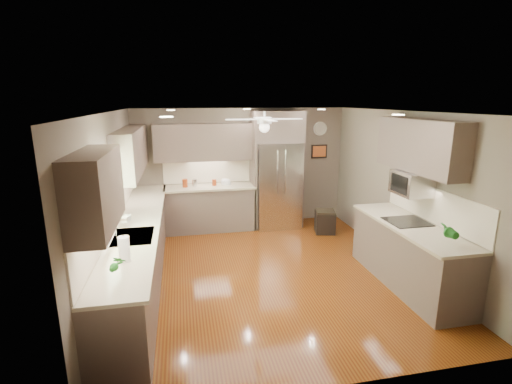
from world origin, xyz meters
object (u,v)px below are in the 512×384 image
object	(u,v)px
paper_towel	(124,249)
canister_d	(214,183)
canister_a	(185,183)
potted_plant_left	(117,264)
stool	(325,222)
refrigerator	(277,172)
canister_b	(195,183)
potted_plant_right	(449,231)
microwave	(412,183)
soap_bottle	(126,218)
bowl	(226,184)

from	to	relation	value
paper_towel	canister_d	bearing A→B (deg)	69.59
canister_a	potted_plant_left	world-z (taller)	potted_plant_left
stool	paper_towel	distance (m)	4.55
refrigerator	paper_towel	size ratio (longest dim) A/B	7.96
canister_a	canister_b	xyz separation A→B (m)	(0.19, 0.04, -0.01)
canister_d	refrigerator	size ratio (longest dim) A/B	0.05
potted_plant_right	paper_towel	bearing A→B (deg)	176.19
potted_plant_left	microwave	world-z (taller)	microwave
canister_a	stool	xyz separation A→B (m)	(2.78, -0.68, -0.78)
soap_bottle	paper_towel	distance (m)	1.28
soap_bottle	bowl	bearing A→B (deg)	53.12
canister_a	microwave	distance (m)	4.27
bowl	refrigerator	bearing A→B (deg)	-3.92
canister_a	bowl	distance (m)	0.84
canister_d	refrigerator	world-z (taller)	refrigerator
refrigerator	paper_towel	distance (m)	4.34
soap_bottle	canister_d	bearing A→B (deg)	57.17
refrigerator	microwave	distance (m)	3.03
canister_a	microwave	bearing A→B (deg)	-40.21
microwave	bowl	bearing A→B (deg)	130.83
stool	canister_a	bearing A→B (deg)	166.23
canister_d	potted_plant_left	bearing A→B (deg)	-108.86
potted_plant_right	canister_a	bearing A→B (deg)	129.92
canister_a	potted_plant_right	xyz separation A→B (m)	(3.12, -3.73, 0.08)
potted_plant_right	stool	xyz separation A→B (m)	(-0.35, 3.05, -0.86)
canister_a	canister_b	distance (m)	0.20
canister_b	bowl	size ratio (longest dim) A/B	0.73
canister_b	soap_bottle	bearing A→B (deg)	-114.96
canister_a	microwave	size ratio (longest dim) A/B	0.31
canister_b	paper_towel	size ratio (longest dim) A/B	0.50
refrigerator	bowl	bearing A→B (deg)	176.08
microwave	paper_towel	xyz separation A→B (m)	(-3.95, -0.74, -0.40)
potted_plant_right	paper_towel	xyz separation A→B (m)	(-3.84, 0.26, -0.02)
potted_plant_left	potted_plant_right	world-z (taller)	potted_plant_right
paper_towel	bowl	bearing A→B (deg)	66.24
potted_plant_right	bowl	xyz separation A→B (m)	(-2.29, 3.78, -0.13)
bowl	stool	bearing A→B (deg)	-20.44
canister_b	soap_bottle	size ratio (longest dim) A/B	0.78
canister_b	bowl	distance (m)	0.65
canister_a	paper_towel	size ratio (longest dim) A/B	0.55
canister_a	refrigerator	distance (m)	1.92
canister_d	microwave	bearing A→B (deg)	-46.34
bowl	microwave	world-z (taller)	microwave
soap_bottle	paper_towel	size ratio (longest dim) A/B	0.64
bowl	stool	world-z (taller)	bowl
potted_plant_right	refrigerator	distance (m)	3.90
bowl	paper_towel	world-z (taller)	paper_towel
potted_plant_right	bowl	world-z (taller)	potted_plant_right
paper_towel	microwave	bearing A→B (deg)	10.59
microwave	potted_plant_left	bearing A→B (deg)	-164.45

